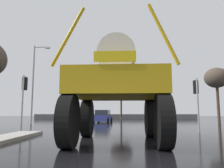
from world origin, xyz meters
TOP-DOWN VIEW (x-y plane):
  - ground_plane at (0.00, 18.00)m, footprint 120.00×120.00m
  - oversize_sprayer at (0.51, 4.97)m, footprint 4.40×5.61m
  - sedan_ahead at (-1.38, 23.38)m, footprint 2.25×4.27m
  - traffic_signal_near_left at (-5.48, 9.58)m, footprint 0.24×0.54m
  - traffic_signal_near_right at (5.43, 9.59)m, footprint 0.24×0.54m
  - streetlight_far_left at (-8.76, 19.51)m, footprint 1.85×0.24m
  - bare_tree_right at (11.71, 20.75)m, footprint 2.69×2.69m
  - bare_tree_far_center at (1.03, 34.39)m, footprint 3.90×3.90m
  - roadside_barrier at (0.00, 38.92)m, footprint 32.01×0.24m

SIDE VIEW (x-z plane):
  - ground_plane at x=0.00m, z-range 0.00..0.00m
  - roadside_barrier at x=0.00m, z-range 0.00..0.90m
  - sedan_ahead at x=-1.38m, z-range -0.05..1.47m
  - oversize_sprayer at x=0.51m, z-range -0.29..4.63m
  - traffic_signal_near_right at x=5.43m, z-range 0.75..4.06m
  - traffic_signal_near_left at x=-5.48m, z-range 0.82..4.39m
  - streetlight_far_left at x=-8.76m, z-range 0.45..9.13m
  - bare_tree_right at x=11.71m, z-range 1.92..8.19m
  - bare_tree_far_center at x=1.03m, z-range 1.98..9.31m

